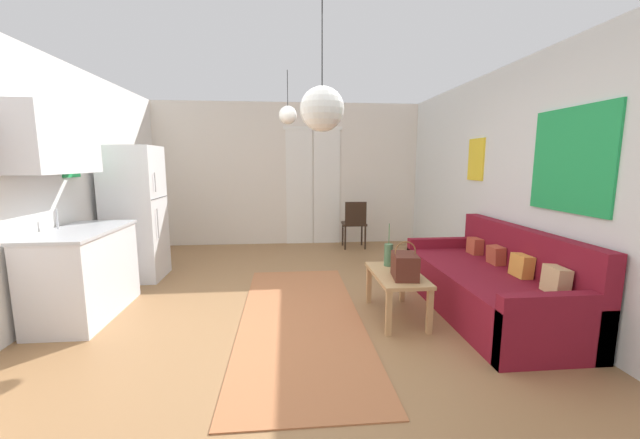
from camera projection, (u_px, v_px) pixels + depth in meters
The scene contains 13 objects.
ground_plane at pixel (294, 333), 3.51m from camera, with size 5.48×8.05×0.10m, color #996D44.
wall_back at pixel (290, 175), 7.02m from camera, with size 5.08×0.13×2.63m.
wall_right at pixel (555, 187), 3.53m from camera, with size 0.12×7.65×2.63m.
area_rug at pixel (301, 317), 3.74m from camera, with size 1.18×3.15×0.01m, color #B26B42.
couch at pixel (492, 286), 3.83m from camera, with size 0.92×2.16×0.89m.
coffee_table at pixel (397, 280), 3.72m from camera, with size 0.46×0.88×0.45m.
bamboo_vase at pixel (389, 255), 3.95m from camera, with size 0.09×0.09×0.46m.
handbag at pixel (405, 266), 3.53m from camera, with size 0.26×0.35×0.36m.
refrigerator at pixel (135, 213), 4.90m from camera, with size 0.67×0.65×1.76m.
kitchen_counter at pixel (77, 241), 3.68m from camera, with size 0.62×1.20×2.07m.
accent_chair at pixel (355, 222), 6.69m from camera, with size 0.43×0.41×0.86m.
pendant_lamp_near at pixel (322, 109), 2.48m from camera, with size 0.30×0.30×0.88m.
pendant_lamp_far at pixel (288, 115), 4.49m from camera, with size 0.22×0.22×0.63m.
Camera 1 is at (-0.06, -3.32, 1.55)m, focal length 20.88 mm.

